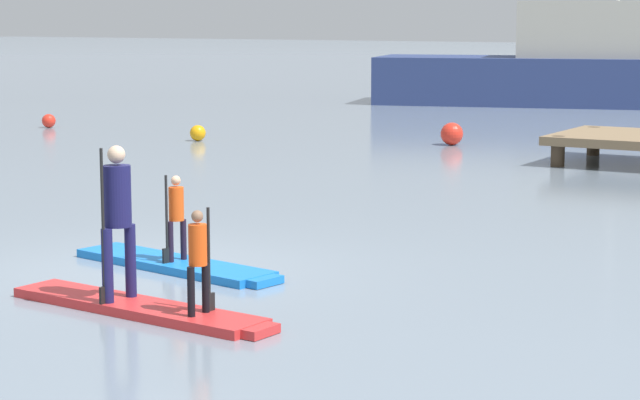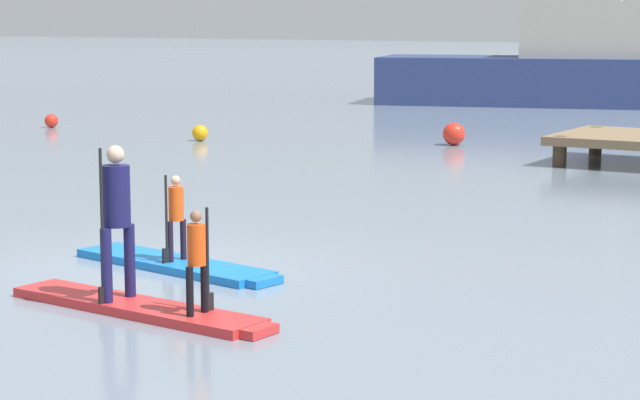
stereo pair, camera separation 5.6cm
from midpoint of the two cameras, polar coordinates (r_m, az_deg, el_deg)
The scene contains 10 objects.
ground_plane at distance 14.61m, azimuth -7.79°, elevation -3.32°, with size 240.00×240.00×0.00m, color gray.
paddleboard_near at distance 14.66m, azimuth -6.66°, elevation -3.06°, with size 3.08×1.13×0.10m.
paddler_child_solo at distance 14.54m, azimuth -6.75°, elevation -0.64°, with size 0.21×0.37×1.06m.
paddleboard_far at distance 12.57m, azimuth -8.36°, elevation -5.08°, with size 3.31×0.87×0.10m.
paddler_adult at distance 12.58m, azimuth -9.48°, elevation -0.56°, with size 0.31×0.51×1.61m.
paddler_child_front at distance 11.92m, azimuth -5.68°, elevation -2.67°, with size 0.20×0.38×1.05m.
fishing_boat_white_large at distance 42.16m, azimuth 11.79°, elevation 6.13°, with size 12.96×6.92×8.48m.
mooring_buoy_near at distance 29.55m, azimuth -5.64°, elevation 3.18°, with size 0.39×0.39×0.39m, color orange.
mooring_buoy_mid at distance 28.61m, azimuth 6.41°, elevation 3.13°, with size 0.54×0.54×0.54m, color red.
mooring_buoy_far at distance 33.75m, azimuth -12.55°, elevation 3.68°, with size 0.37×0.37×0.37m, color red.
Camera 2 is at (8.91, -11.17, 3.03)m, focal length 67.63 mm.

